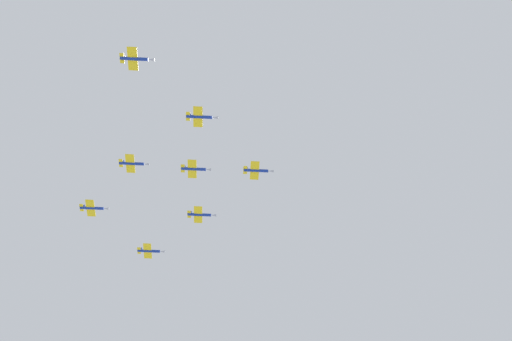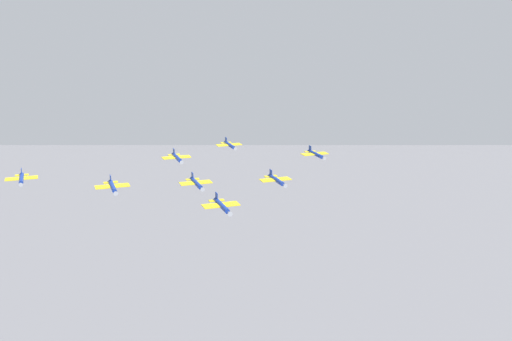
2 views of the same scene
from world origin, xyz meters
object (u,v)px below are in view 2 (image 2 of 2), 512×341
Objects in this scene: jet_center_rear at (21,179)px; jet_starboard_trail at (230,145)px; jet_lead at (222,206)px; jet_starboard_outer at (316,154)px; jet_port_trail at (177,158)px; jet_port_outer at (196,183)px; jet_starboard_inner at (113,187)px; jet_port_inner at (276,180)px.

jet_center_rear is 1.00× the size of jet_starboard_trail.
jet_lead reaches higher than jet_starboard_outer.
jet_center_rear is 39.73m from jet_port_trail.
jet_port_outer is 1.00× the size of jet_starboard_outer.
jet_starboard_outer is at bearing 180.00° from jet_center_rear.
jet_starboard_trail is at bearing -117.76° from jet_port_outer.
jet_starboard_inner is 1.00× the size of jet_starboard_outer.
jet_starboard_outer is at bearing 135.00° from jet_starboard_trail.
jet_center_rear is (78.80, 5.88, -0.43)m from jet_starboard_outer.
jet_starboard_inner is (21.17, -18.23, 0.72)m from jet_lead.
jet_starboard_outer reaches higher than jet_center_rear.
jet_starboard_inner is 55.88m from jet_starboard_trail.
jet_port_outer is 1.00× the size of jet_port_trail.
jet_lead is 62.47m from jet_starboard_trail.
jet_starboard_outer is at bearing -155.77° from jet_port_outer.
jet_lead is 27.95m from jet_starboard_inner.
jet_port_inner is 30.93m from jet_port_trail.
jet_port_inner is 62.47m from jet_center_rear.
jet_starboard_trail is (21.17, -18.23, 0.22)m from jet_starboard_outer.
jet_starboard_inner is 1.00× the size of jet_port_outer.
jet_center_rear is 62.47m from jet_starboard_trail.
jet_port_inner is at bearing -135.00° from jet_lead.
jet_port_trail is at bearing -90.00° from jet_port_outer.
jet_port_trail is (21.46, -22.17, 2.10)m from jet_port_inner.
jet_starboard_trail is (-16.91, -38.90, 0.79)m from jet_port_outer.
jet_port_inner is 39.55m from jet_starboard_inner.
jet_port_trail is (39.69, -1.00, 1.09)m from jet_starboard_outer.
jet_center_rear is at bearing -0.00° from jet_starboard_outer.
jet_starboard_outer is at bearing -135.00° from jet_lead.
jet_port_outer is at bearing -90.00° from jet_lead.
jet_lead is 27.96m from jet_port_inner.
jet_starboard_trail reaches higher than jet_port_outer.
jet_port_outer is 1.00× the size of jet_center_rear.
jet_starboard_inner reaches higher than jet_center_rear.
jet_lead is 1.00× the size of jet_port_outer.
jet_starboard_trail is (-15.29, -60.57, 0.05)m from jet_lead.
jet_starboard_inner reaches higher than jet_port_inner.
jet_center_rear is (60.57, -15.29, 0.58)m from jet_port_inner.
jet_lead is at bearing 90.00° from jet_port_outer.
jet_port_outer is at bearing -174.29° from jet_starboard_inner.
jet_port_inner is at bearing 161.57° from jet_center_rear.
jet_lead is at bearing 135.00° from jet_starboard_inner.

